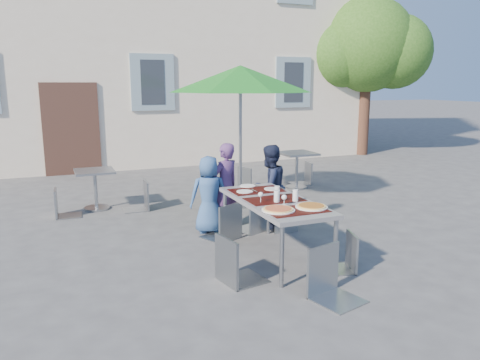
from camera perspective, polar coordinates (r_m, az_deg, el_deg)
name	(u,v)px	position (r m, az deg, el deg)	size (l,w,h in m)	color
ground	(297,276)	(5.55, 6.99, -11.53)	(90.00, 90.00, 0.00)	#414143
tree	(368,47)	(15.06, 15.30, 15.41)	(3.60, 3.00, 4.70)	#482B1F
dining_table	(274,204)	(5.89, 4.22, -2.92)	(0.80, 1.85, 0.76)	#4D4D52
pizza_near_left	(278,209)	(5.37, 4.68, -3.59)	(0.39, 0.39, 0.03)	white
pizza_near_right	(311,206)	(5.54, 8.70, -3.19)	(0.38, 0.38, 0.03)	white
glassware	(281,195)	(5.80, 5.02, -1.82)	(0.49, 0.44, 0.15)	silver
place_settings	(255,189)	(6.43, 1.85, -1.05)	(0.67, 0.53, 0.01)	white
child_0	(209,195)	(6.90, -3.79, -1.78)	(0.56, 0.37, 1.15)	#315488
child_1	(225,186)	(7.03, -1.80, -0.80)	(0.48, 0.32, 1.32)	#523165
child_2	(269,187)	(7.09, 3.59, -0.85)	(0.62, 0.36, 1.28)	#1A2039
chair_0	(225,199)	(6.56, -1.83, -2.29)	(0.59, 0.60, 1.01)	gray
chair_1	(255,195)	(6.91, 1.88, -1.84)	(0.55, 0.55, 0.96)	#93989E
chair_2	(284,199)	(6.97, 5.39, -2.34)	(0.39, 0.39, 0.85)	#939A9F
chair_3	(235,231)	(5.13, -0.65, -6.21)	(0.53, 0.53, 1.02)	gray
chair_4	(345,230)	(5.64, 12.72, -6.00)	(0.47, 0.47, 0.85)	gray
chair_5	(332,242)	(4.87, 11.13, -7.46)	(0.55, 0.56, 1.02)	gray
patio_umbrella	(240,80)	(8.25, 0.05, 12.10)	(2.53, 2.53, 2.48)	#9FA2A7
cafe_table_0	(95,184)	(8.55, -17.23, -0.41)	(0.65, 0.65, 0.70)	#9FA2A7
bg_chair_l_0	(61,186)	(8.23, -21.00, -0.70)	(0.43, 0.42, 0.90)	gray
bg_chair_r_0	(140,178)	(8.32, -12.11, 0.19)	(0.44, 0.44, 0.95)	gray
cafe_table_1	(297,163)	(9.88, 6.94, 2.01)	(0.71, 0.71, 0.76)	#9FA2A7
bg_chair_l_1	(248,164)	(9.67, 0.99, 1.94)	(0.52, 0.52, 0.92)	gray
bg_chair_r_1	(305,160)	(10.34, 7.88, 2.46)	(0.47, 0.46, 0.92)	#92969D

